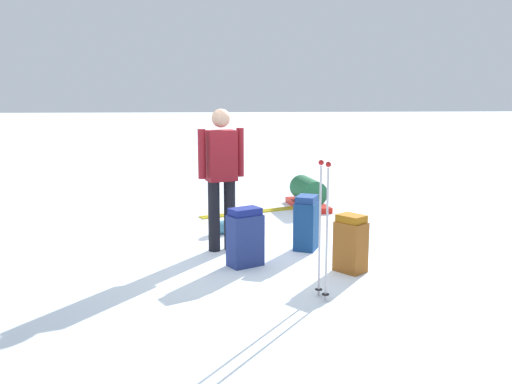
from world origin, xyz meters
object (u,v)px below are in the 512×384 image
at_px(gear_sled, 308,194).
at_px(backpack_bright, 245,238).
at_px(sleeping_mat_rolled, 231,226).
at_px(backpack_small_spare, 306,223).
at_px(ski_poles_planted_near, 323,223).
at_px(ski_pair_near, 255,212).
at_px(skier_standing, 221,172).
at_px(backpack_large_dark, 351,244).

bearing_deg(gear_sled, backpack_bright, 158.88).
xyz_separation_m(backpack_bright, sleeping_mat_rolled, (1.50, 0.12, -0.23)).
xyz_separation_m(backpack_small_spare, ski_poles_planted_near, (-1.66, 0.11, 0.40)).
distance_m(backpack_bright, backpack_small_spare, 0.99).
height_order(backpack_bright, ski_poles_planted_near, ski_poles_planted_near).
bearing_deg(sleeping_mat_rolled, ski_pair_near, -18.45).
bearing_deg(ski_pair_near, sleeping_mat_rolled, 161.55).
bearing_deg(backpack_bright, gear_sled, -21.12).
distance_m(ski_pair_near, sleeping_mat_rolled, 1.31).
bearing_deg(ski_pair_near, backpack_bright, 173.97).
xyz_separation_m(skier_standing, ski_poles_planted_near, (-1.70, -0.91, -0.24)).
bearing_deg(sleeping_mat_rolled, ski_poles_planted_near, -162.76).
height_order(ski_pair_near, gear_sled, gear_sled).
height_order(skier_standing, sleeping_mat_rolled, skier_standing).
bearing_deg(ski_pair_near, backpack_large_dark, -164.85).
height_order(skier_standing, ski_poles_planted_near, skier_standing).
bearing_deg(ski_poles_planted_near, backpack_small_spare, -3.70).
height_order(backpack_bright, backpack_small_spare, backpack_small_spare).
distance_m(backpack_bright, gear_sled, 3.28).
bearing_deg(backpack_small_spare, backpack_bright, 128.30).
xyz_separation_m(ski_pair_near, gear_sled, (0.31, -0.89, 0.21)).
relative_size(backpack_bright, ski_poles_planted_near, 0.50).
relative_size(backpack_small_spare, ski_poles_planted_near, 0.51).
xyz_separation_m(backpack_small_spare, sleeping_mat_rolled, (0.89, 0.90, -0.23)).
height_order(ski_pair_near, backpack_small_spare, backpack_small_spare).
xyz_separation_m(backpack_bright, ski_poles_planted_near, (-1.05, -0.67, 0.40)).
relative_size(skier_standing, backpack_bright, 2.61).
height_order(backpack_large_dark, gear_sled, backpack_large_dark).
distance_m(ski_pair_near, backpack_large_dark, 3.15).
bearing_deg(skier_standing, backpack_bright, -159.16).
height_order(backpack_large_dark, sleeping_mat_rolled, backpack_large_dark).
xyz_separation_m(skier_standing, backpack_large_dark, (-0.93, -1.36, -0.65)).
bearing_deg(ski_pair_near, skier_standing, 165.61).
xyz_separation_m(ski_pair_near, backpack_large_dark, (-3.03, -0.82, 0.29)).
xyz_separation_m(skier_standing, sleeping_mat_rolled, (0.85, -0.12, -0.86)).
bearing_deg(ski_poles_planted_near, skier_standing, 28.30).
relative_size(ski_pair_near, ski_poles_planted_near, 1.36).
height_order(skier_standing, backpack_large_dark, skier_standing).
height_order(backpack_small_spare, gear_sled, backpack_small_spare).
distance_m(backpack_large_dark, gear_sled, 3.34).
height_order(backpack_large_dark, backpack_small_spare, backpack_small_spare).
relative_size(ski_pair_near, backpack_small_spare, 2.65).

